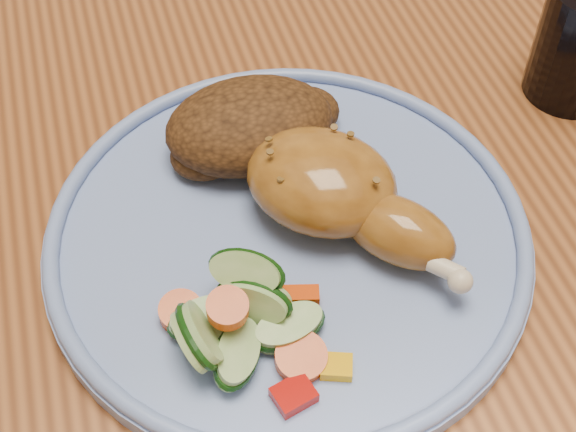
% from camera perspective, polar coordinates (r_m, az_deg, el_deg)
% --- Properties ---
extents(dining_table, '(0.90, 1.40, 0.75)m').
position_cam_1_polar(dining_table, '(0.65, 5.63, 3.44)').
color(dining_table, brown).
rests_on(dining_table, ground).
extents(plate, '(0.29, 0.29, 0.01)m').
position_cam_1_polar(plate, '(0.48, 0.00, -1.57)').
color(plate, '#6A85C6').
rests_on(plate, dining_table).
extents(plate_rim, '(0.29, 0.29, 0.01)m').
position_cam_1_polar(plate_rim, '(0.48, 0.00, -0.76)').
color(plate_rim, '#6A85C6').
rests_on(plate_rim, plate).
extents(chicken_leg, '(0.13, 0.15, 0.05)m').
position_cam_1_polar(chicken_leg, '(0.47, 3.68, 1.63)').
color(chicken_leg, '#975F1F').
rests_on(chicken_leg, plate).
extents(rice_pilaf, '(0.12, 0.08, 0.05)m').
position_cam_1_polar(rice_pilaf, '(0.52, -2.50, 6.41)').
color(rice_pilaf, '#462811').
rests_on(rice_pilaf, plate).
extents(vegetable_pile, '(0.10, 0.10, 0.05)m').
position_cam_1_polar(vegetable_pile, '(0.43, -3.52, -7.48)').
color(vegetable_pile, '#A50A05').
rests_on(vegetable_pile, plate).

